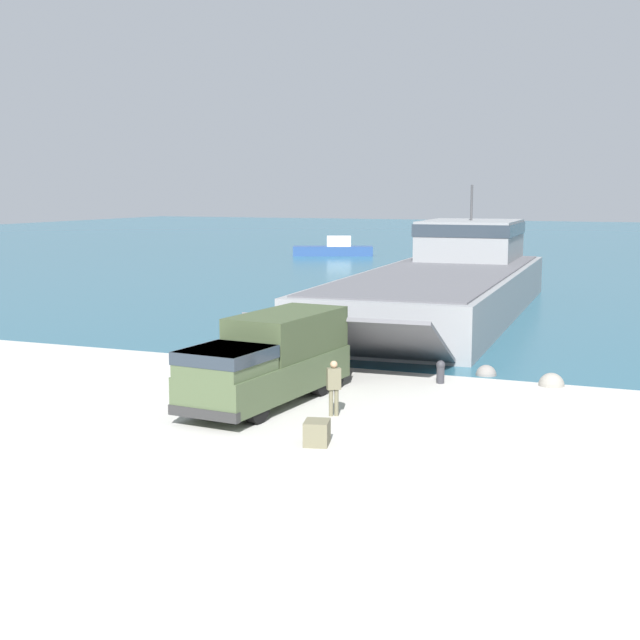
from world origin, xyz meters
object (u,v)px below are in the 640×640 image
Objects in this scene: moored_boat_a at (334,249)px; landing_craft at (447,281)px; mooring_bollard at (441,371)px; cargo_crate at (317,433)px; moored_boat_c at (472,261)px; soldier_on_ramp at (334,384)px; military_truck at (269,359)px.

landing_craft is at bearing -171.71° from moored_boat_a.
mooring_bollard is (4.74, -19.83, -1.40)m from landing_craft.
moored_boat_c is at bearing 98.29° from cargo_crate.
soldier_on_ramp is 0.20× the size of moored_boat_a.
landing_craft reaches higher than cargo_crate.
mooring_bollard is (27.69, -60.32, -0.25)m from moored_boat_a.
moored_boat_a is 10.33× the size of mooring_bollard.
cargo_crate is (3.46, -4.13, -1.18)m from military_truck.
cargo_crate is at bearing 159.63° from soldier_on_ramp.
military_truck is at bearing 178.06° from moored_boat_a.
mooring_bollard is 1.05× the size of cargo_crate.
military_truck is (0.05, -25.10, -0.34)m from landing_craft.
soldier_on_ramp is at bearing -86.66° from landing_craft.
landing_craft reaches higher than moored_boat_c.
soldier_on_ramp reaches higher than cargo_crate.
mooring_bollard reaches higher than cargo_crate.
cargo_crate is (0.74, -3.25, -0.71)m from soldier_on_ramp.
military_truck is 0.89× the size of moored_boat_a.
landing_craft is 29.48m from cargo_crate.
moored_boat_a is 74.57m from cargo_crate.
mooring_bollard is (4.70, 5.27, -1.06)m from military_truck.
military_truck reaches higher than moored_boat_a.
landing_craft is at bearing 103.45° from mooring_bollard.
landing_craft is 4.23× the size of moored_boat_c.
landing_craft is at bearing -27.07° from soldier_on_ramp.
moored_boat_c reaches higher than mooring_bollard.
cargo_crate is at bearing -97.52° from mooring_bollard.
moored_boat_a reaches higher than mooring_bollard.
landing_craft is 4.27× the size of military_truck.
moored_boat_a is at bearing -155.29° from military_truck.
moored_boat_a is 10.80× the size of cargo_crate.
cargo_crate is at bearing -117.65° from moored_boat_c.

